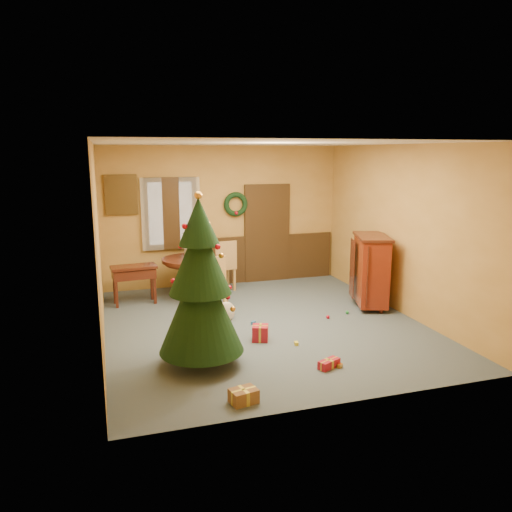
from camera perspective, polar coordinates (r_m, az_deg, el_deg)
name	(u,v)px	position (r m, az deg, el deg)	size (l,w,h in m)	color
room_envelope	(234,232)	(10.55, -2.58, 2.79)	(5.50, 5.50, 5.50)	#394953
dining_table	(192,270)	(9.64, -7.33, -1.61)	(1.14, 1.14, 0.78)	black
urn	(192,253)	(9.57, -7.38, 0.34)	(0.27, 0.27, 0.20)	slate
centerpiece_plant	(191,238)	(9.52, -7.43, 2.08)	(0.35, 0.30, 0.39)	#1E4C23
chair_near	(215,284)	(8.67, -4.74, -3.17)	(0.48, 0.48, 1.00)	olive
chair_far	(224,264)	(10.09, -3.68, -0.89)	(0.50, 0.50, 1.04)	olive
guitar	(226,299)	(8.33, -3.47, -4.98)	(0.31, 0.15, 0.73)	beige
plant_stand	(194,269)	(9.78, -7.12, -1.53)	(0.33, 0.33, 0.85)	black
stand_plant	(193,241)	(9.67, -7.20, 1.66)	(0.26, 0.21, 0.47)	#19471E
christmas_tree	(200,285)	(6.46, -6.38, -3.37)	(1.11, 1.11, 2.30)	#382111
writing_desk	(134,275)	(9.46, -13.77, -2.14)	(0.85, 0.47, 0.72)	black
sideboard	(371,269)	(9.22, 13.00, -1.44)	(0.84, 1.14, 1.32)	#541009
gift_a	(244,396)	(5.83, -1.42, -15.69)	(0.34, 0.28, 0.16)	brown
gift_b	(260,333)	(7.55, 0.49, -8.79)	(0.30, 0.30, 0.24)	maroon
gift_c	(204,330)	(7.87, -5.95, -8.37)	(0.27, 0.28, 0.13)	brown
gift_d	(329,364)	(6.74, 8.34, -12.08)	(0.34, 0.25, 0.11)	maroon
toy_a	(253,323)	(8.24, -0.31, -7.64)	(0.08, 0.05, 0.05)	#245D9D
toy_b	(347,312)	(8.89, 10.39, -6.35)	(0.06, 0.06, 0.06)	#227F36
toy_c	(296,343)	(7.43, 4.62, -9.92)	(0.08, 0.05, 0.05)	gold
toy_d	(328,317)	(8.59, 8.22, -6.91)	(0.06, 0.06, 0.06)	#B60C20
toy_e	(340,366)	(6.78, 9.56, -12.26)	(0.08, 0.05, 0.05)	gold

